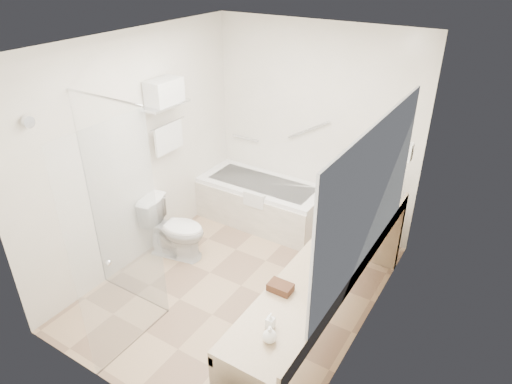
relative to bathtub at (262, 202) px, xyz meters
The scene contains 25 objects.
floor 1.36m from the bathtub, 68.05° to the right, with size 3.20×3.20×0.00m, color tan.
ceiling 2.59m from the bathtub, 68.05° to the right, with size 2.60×3.20×0.10m, color white.
wall_back 1.15m from the bathtub, 35.84° to the left, with size 2.60×0.10×2.50m, color silver.
wall_front 3.04m from the bathtub, 80.02° to the right, with size 2.60×0.10×2.50m, color silver.
wall_left 1.77m from the bathtub, 122.86° to the right, with size 0.10×3.20×2.50m, color silver.
wall_right 2.39m from the bathtub, 34.55° to the right, with size 0.10×3.20×2.50m, color silver.
bathtub is the anchor object (origin of this frame).
grab_bar_short 0.87m from the bathtub, 144.55° to the left, with size 0.03×0.03×0.40m, color silver.
grab_bar_long 1.12m from the bathtub, 35.51° to the left, with size 0.03×0.03×0.60m, color silver.
shower_enclosure 2.31m from the bathtub, 93.47° to the right, with size 0.96×0.91×2.11m.
towel_shelf 1.85m from the bathtub, 127.02° to the right, with size 0.24×0.55×0.81m.
vanity_counter 2.09m from the bathtub, 42.35° to the right, with size 0.55×2.70×0.95m.
sink 1.92m from the bathtub, 32.47° to the right, with size 0.40×0.52×0.14m, color white.
faucet 2.07m from the bathtub, 30.20° to the right, with size 0.03×0.03×0.14m, color silver.
mirror 2.60m from the bathtub, 37.82° to the right, with size 0.02×2.00×1.20m, color #AEB3BA.
hairdryer_unit 2.12m from the bathtub, ahead, with size 0.08×0.10×0.18m, color white.
toilet 1.25m from the bathtub, 111.13° to the right, with size 0.40×0.72×0.70m, color white.
amenity_basket 2.45m from the bathtub, 55.21° to the right, with size 0.19×0.12×0.06m, color #452A18.
soap_bottle_a 2.83m from the bathtub, 57.44° to the right, with size 0.06×0.13×0.06m, color white.
soap_bottle_b 2.95m from the bathtub, 57.61° to the right, with size 0.10×0.13×0.10m, color white.
water_bottle_left 1.91m from the bathtub, 27.77° to the right, with size 0.05×0.05×0.18m.
water_bottle_mid 1.60m from the bathtub, ahead, with size 0.06×0.06×0.19m.
water_bottle_right 1.54m from the bathtub, ahead, with size 0.05×0.05×0.17m.
drinking_glass_near 1.53m from the bathtub, 19.38° to the right, with size 0.07×0.07×0.09m, color silver.
drinking_glass_far 1.67m from the bathtub, ahead, with size 0.08×0.08×0.10m, color silver.
Camera 1 is at (2.15, -3.12, 3.21)m, focal length 32.00 mm.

